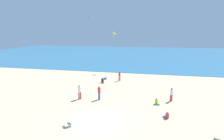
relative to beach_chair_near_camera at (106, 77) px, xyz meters
The scene contains 14 objects.
ground_plane 4.60m from the beach_chair_near_camera, 55.51° to the right, with size 120.00×120.00×0.00m, color #C6B58C.
ocean_water 34.91m from the beach_chair_near_camera, 85.73° to the left, with size 120.00×60.00×0.05m, color teal.
beach_chair_near_camera is the anchor object (origin of this frame).
beach_chair_mid_beach 15.02m from the beach_chair_near_camera, 88.53° to the right, with size 0.88×0.88×0.54m.
person_0 9.08m from the beach_chair_near_camera, 81.42° to the right, with size 0.47×0.47×1.67m.
person_1 11.96m from the beach_chair_near_camera, 48.81° to the right, with size 0.60×0.64×0.72m.
person_2 12.33m from the beach_chair_near_camera, 39.14° to the right, with size 0.43×0.43×1.58m.
person_3 14.79m from the beach_chair_near_camera, 54.33° to the right, with size 0.60×0.50×0.67m.
person_4 2.29m from the beach_chair_near_camera, 88.95° to the right, with size 0.63×0.74×0.82m.
person_5 9.33m from the beach_chair_near_camera, 95.80° to the right, with size 0.45×0.45×1.76m.
person_6 2.66m from the beach_chair_near_camera, 16.24° to the right, with size 0.42×0.42×1.60m.
kite_pink 15.68m from the beach_chair_near_camera, 26.54° to the left, with size 0.62×0.55×1.44m.
kite_magenta 13.28m from the beach_chair_near_camera, 127.11° to the left, with size 0.56×0.57×1.03m.
kite_yellow 9.62m from the beach_chair_near_camera, 88.54° to the left, with size 1.16×1.03×1.53m.
Camera 1 is at (3.88, -13.20, 7.71)m, focal length 27.21 mm.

